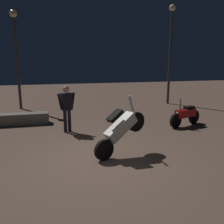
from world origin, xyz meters
TOP-DOWN VIEW (x-y plane):
  - ground_plane at (0.00, 0.00)m, footprint 40.00×40.00m
  - motorcycle_white_foreground at (0.59, 0.20)m, footprint 1.56×0.75m
  - motorcycle_red_parked_left at (3.88, 2.48)m, footprint 1.59×0.69m
  - person_rider_beside at (-0.69, 2.72)m, footprint 0.66×0.34m
  - streetlamp_near at (-2.86, 7.49)m, footprint 0.36×0.36m
  - streetlamp_far at (5.42, 7.08)m, footprint 0.36×0.36m
  - planter_wall_low at (-3.08, 4.20)m, footprint 3.40×0.50m

SIDE VIEW (x-z plane):
  - ground_plane at x=0.00m, z-range 0.00..0.00m
  - planter_wall_low at x=-3.08m, z-range 0.00..0.45m
  - motorcycle_red_parked_left at x=3.88m, z-range -0.12..0.99m
  - motorcycle_white_foreground at x=0.59m, z-range -0.07..1.56m
  - person_rider_beside at x=-0.69m, z-range 0.16..1.84m
  - streetlamp_near at x=-2.86m, z-range 0.67..5.60m
  - streetlamp_far at x=5.42m, z-range 0.70..6.20m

